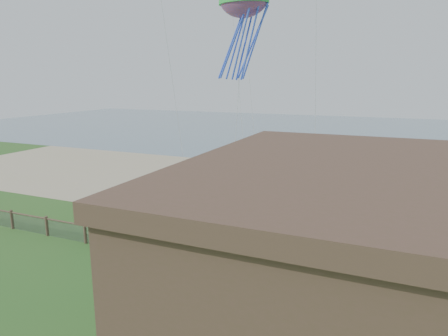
% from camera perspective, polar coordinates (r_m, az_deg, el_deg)
% --- Properties ---
extents(ground, '(160.00, 160.00, 0.00)m').
position_cam_1_polar(ground, '(17.59, -17.57, -20.35)').
color(ground, '#276121').
rests_on(ground, ground).
extents(sand_beach, '(72.00, 20.00, 0.02)m').
position_cam_1_polar(sand_beach, '(35.70, 5.98, -2.85)').
color(sand_beach, tan).
rests_on(sand_beach, ground).
extents(ocean, '(160.00, 68.00, 0.02)m').
position_cam_1_polar(ocean, '(78.16, 15.73, 5.06)').
color(ocean, slate).
rests_on(ocean, ground).
extents(chainlink_fence, '(36.20, 0.20, 1.25)m').
position_cam_1_polar(chainlink_fence, '(21.61, -7.08, -11.75)').
color(chainlink_fence, brown).
rests_on(chainlink_fence, ground).
extents(picnic_table, '(1.87, 1.54, 0.71)m').
position_cam_1_polar(picnic_table, '(18.79, -2.71, -16.24)').
color(picnic_table, brown).
rests_on(picnic_table, ground).
extents(octopus_kite, '(3.70, 2.76, 7.22)m').
position_cam_1_polar(octopus_kite, '(28.57, 2.79, 19.55)').
color(octopus_kite, '#E15423').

